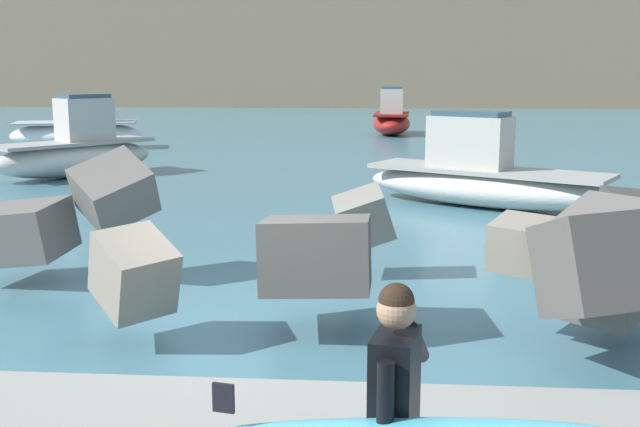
{
  "coord_description": "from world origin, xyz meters",
  "views": [
    {
      "loc": [
        1.46,
        -8.45,
        3.1
      ],
      "look_at": [
        0.79,
        0.5,
        1.4
      ],
      "focal_mm": 42.44,
      "sensor_mm": 36.0,
      "label": 1
    }
  ],
  "objects": [
    {
      "name": "ground_plane",
      "position": [
        0.0,
        0.0,
        0.0
      ],
      "size": [
        400.0,
        400.0,
        0.0
      ],
      "primitive_type": "plane",
      "color": "#42707F"
    },
    {
      "name": "breakwater_jetty",
      "position": [
        -0.59,
        1.35,
        1.04
      ],
      "size": [
        32.08,
        6.13,
        2.32
      ],
      "color": "#605B56",
      "rests_on": "ground"
    },
    {
      "name": "surfer_with_board",
      "position": [
        1.58,
        -4.76,
        1.28
      ],
      "size": [
        2.12,
        1.36,
        1.78
      ],
      "color": "black",
      "rests_on": "walkway_path"
    },
    {
      "name": "boat_near_right",
      "position": [
        3.93,
        9.09,
        0.68
      ],
      "size": [
        6.02,
        4.4,
        2.19
      ],
      "color": "beige",
      "rests_on": "ground"
    },
    {
      "name": "boat_mid_left",
      "position": [
        2.18,
        29.09,
        0.75
      ],
      "size": [
        1.97,
        4.19,
        2.35
      ],
      "color": "maroon",
      "rests_on": "ground"
    },
    {
      "name": "boat_mid_centre",
      "position": [
        -7.42,
        13.32,
        0.77
      ],
      "size": [
        4.38,
        4.9,
        2.43
      ],
      "color": "beige",
      "rests_on": "ground"
    },
    {
      "name": "boat_mid_right",
      "position": [
        -10.54,
        21.17,
        0.73
      ],
      "size": [
        5.46,
        3.35,
        2.18
      ],
      "color": "white",
      "rests_on": "ground"
    },
    {
      "name": "headland_bluff",
      "position": [
        7.65,
        76.58,
        7.42
      ],
      "size": [
        87.55,
        42.36,
        14.81
      ],
      "color": "#847056",
      "rests_on": "ground"
    }
  ]
}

